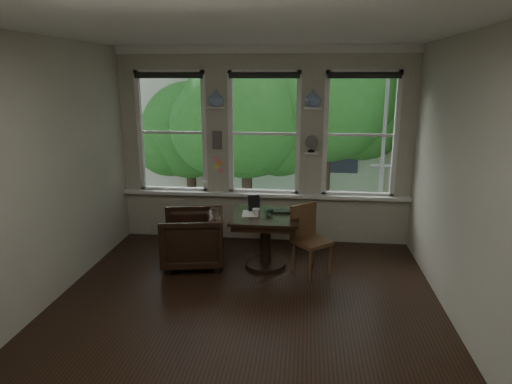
# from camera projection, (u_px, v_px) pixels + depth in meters

# --- Properties ---
(ground) EXTENTS (4.50, 4.50, 0.00)m
(ground) POSITION_uv_depth(u_px,v_px,m) (246.00, 304.00, 5.27)
(ground) COLOR black
(ground) RESTS_ON ground
(ceiling) EXTENTS (4.50, 4.50, 0.00)m
(ceiling) POSITION_uv_depth(u_px,v_px,m) (244.00, 31.00, 4.52)
(ceiling) COLOR silver
(ceiling) RESTS_ON ground
(wall_back) EXTENTS (4.50, 0.00, 4.50)m
(wall_back) POSITION_uv_depth(u_px,v_px,m) (264.00, 146.00, 7.06)
(wall_back) COLOR #BBB7A0
(wall_back) RESTS_ON ground
(wall_front) EXTENTS (4.50, 0.00, 4.50)m
(wall_front) POSITION_uv_depth(u_px,v_px,m) (195.00, 260.00, 2.73)
(wall_front) COLOR #BBB7A0
(wall_front) RESTS_ON ground
(wall_left) EXTENTS (0.00, 4.50, 4.50)m
(wall_left) POSITION_uv_depth(u_px,v_px,m) (47.00, 173.00, 5.14)
(wall_left) COLOR #BBB7A0
(wall_left) RESTS_ON ground
(wall_right) EXTENTS (0.00, 4.50, 4.50)m
(wall_right) POSITION_uv_depth(u_px,v_px,m) (463.00, 183.00, 4.66)
(wall_right) COLOR #BBB7A0
(wall_right) RESTS_ON ground
(window_left) EXTENTS (1.10, 0.12, 1.90)m
(window_left) POSITION_uv_depth(u_px,v_px,m) (173.00, 132.00, 7.17)
(window_left) COLOR white
(window_left) RESTS_ON ground
(window_center) EXTENTS (1.10, 0.12, 1.90)m
(window_center) POSITION_uv_depth(u_px,v_px,m) (264.00, 134.00, 7.01)
(window_center) COLOR white
(window_center) RESTS_ON ground
(window_right) EXTENTS (1.10, 0.12, 1.90)m
(window_right) POSITION_uv_depth(u_px,v_px,m) (360.00, 135.00, 6.86)
(window_right) COLOR white
(window_right) RESTS_ON ground
(shelf_left) EXTENTS (0.26, 0.16, 0.03)m
(shelf_left) POSITION_uv_depth(u_px,v_px,m) (216.00, 107.00, 6.90)
(shelf_left) COLOR white
(shelf_left) RESTS_ON ground
(shelf_right) EXTENTS (0.26, 0.16, 0.03)m
(shelf_right) POSITION_uv_depth(u_px,v_px,m) (313.00, 108.00, 6.74)
(shelf_right) COLOR white
(shelf_right) RESTS_ON ground
(intercom) EXTENTS (0.14, 0.06, 0.28)m
(intercom) POSITION_uv_depth(u_px,v_px,m) (217.00, 140.00, 7.05)
(intercom) COLOR #59544F
(intercom) RESTS_ON ground
(sticky_notes) EXTENTS (0.16, 0.01, 0.24)m
(sticky_notes) POSITION_uv_depth(u_px,v_px,m) (218.00, 162.00, 7.14)
(sticky_notes) COLOR pink
(sticky_notes) RESTS_ON ground
(desk_fan) EXTENTS (0.20, 0.20, 0.24)m
(desk_fan) POSITION_uv_depth(u_px,v_px,m) (311.00, 146.00, 6.86)
(desk_fan) COLOR #59544F
(desk_fan) RESTS_ON ground
(vase_left) EXTENTS (0.24, 0.24, 0.25)m
(vase_left) POSITION_uv_depth(u_px,v_px,m) (216.00, 98.00, 6.86)
(vase_left) COLOR silver
(vase_left) RESTS_ON shelf_left
(vase_right) EXTENTS (0.24, 0.24, 0.25)m
(vase_right) POSITION_uv_depth(u_px,v_px,m) (313.00, 98.00, 6.71)
(vase_right) COLOR silver
(vase_right) RESTS_ON shelf_right
(table) EXTENTS (0.90, 0.90, 0.75)m
(table) POSITION_uv_depth(u_px,v_px,m) (266.00, 241.00, 6.23)
(table) COLOR black
(table) RESTS_ON ground
(armchair_left) EXTENTS (0.98, 0.96, 0.77)m
(armchair_left) POSITION_uv_depth(u_px,v_px,m) (192.00, 239.00, 6.29)
(armchair_left) COLOR black
(armchair_left) RESTS_ON ground
(cushion_red) EXTENTS (0.45, 0.45, 0.06)m
(cushion_red) POSITION_uv_depth(u_px,v_px,m) (192.00, 234.00, 6.27)
(cushion_red) COLOR maroon
(cushion_red) RESTS_ON armchair_left
(side_chair_right) EXTENTS (0.59, 0.59, 0.92)m
(side_chair_right) POSITION_uv_depth(u_px,v_px,m) (312.00, 241.00, 5.98)
(side_chair_right) COLOR #473219
(side_chair_right) RESTS_ON ground
(laptop) EXTENTS (0.36, 0.24, 0.03)m
(laptop) POSITION_uv_depth(u_px,v_px,m) (279.00, 212.00, 6.19)
(laptop) COLOR black
(laptop) RESTS_ON table
(mug) EXTENTS (0.11, 0.11, 0.10)m
(mug) POSITION_uv_depth(u_px,v_px,m) (256.00, 212.00, 6.08)
(mug) COLOR white
(mug) RESTS_ON table
(drinking_glass) EXTENTS (0.14, 0.14, 0.10)m
(drinking_glass) POSITION_uv_depth(u_px,v_px,m) (269.00, 213.00, 6.04)
(drinking_glass) COLOR white
(drinking_glass) RESTS_ON table
(tablet) EXTENTS (0.17, 0.11, 0.22)m
(tablet) POSITION_uv_depth(u_px,v_px,m) (254.00, 203.00, 6.28)
(tablet) COLOR black
(tablet) RESTS_ON table
(papers) EXTENTS (0.24, 0.31, 0.00)m
(papers) POSITION_uv_depth(u_px,v_px,m) (251.00, 214.00, 6.18)
(papers) COLOR silver
(papers) RESTS_ON table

